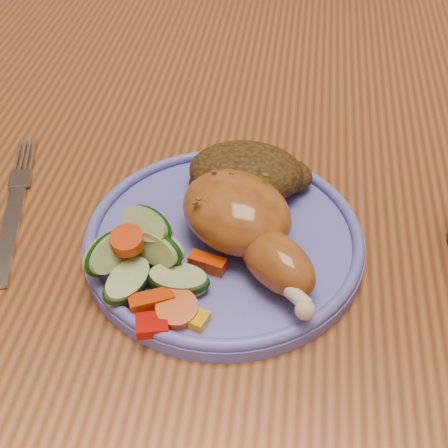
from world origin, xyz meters
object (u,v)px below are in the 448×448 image
Objects in this scene: chair_far at (302,69)px; plate at (224,242)px; fork at (14,210)px; dining_table at (292,212)px.

plate is (-0.06, -0.77, 0.26)m from chair_far.
plate reaches higher than fork.
plate is 0.20m from fork.
chair_far reaches higher than fork.
dining_table is 0.30m from fork.
chair_far is at bearing 90.00° from dining_table.
dining_table is 1.54× the size of chair_far.
chair_far is at bearing 85.74° from plate.
plate is at bearing -5.40° from fork.
chair_far is 0.83m from fork.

